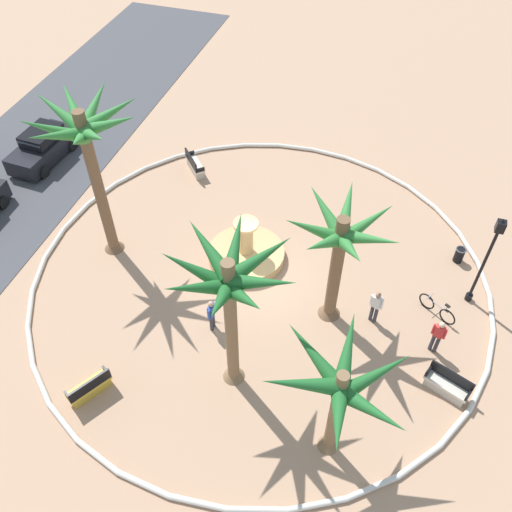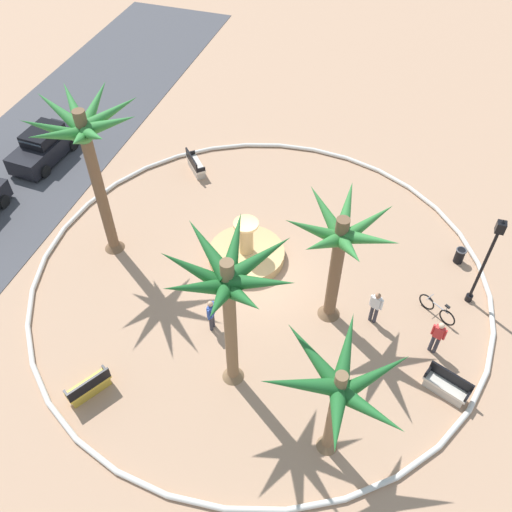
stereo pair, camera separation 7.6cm
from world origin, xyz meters
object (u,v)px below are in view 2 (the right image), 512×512
at_px(fountain, 246,253).
at_px(bench_north, 446,387).
at_px(bench_east, 196,166).
at_px(person_cyclist_helmet, 437,336).
at_px(person_cyclist_photo, 211,314).
at_px(person_pedestrian_stroll, 375,306).
at_px(palm_tree_near_fountain, 228,288).
at_px(lamppost, 488,256).
at_px(palm_tree_mid_plaza, 86,141).
at_px(bicycle_red_frame, 437,309).
at_px(bench_west, 89,387).
at_px(palm_tree_far_side, 338,389).
at_px(parked_car_second, 44,146).
at_px(trash_bin, 460,255).
at_px(palm_tree_by_curb, 340,243).

height_order(fountain, bench_north, fountain).
height_order(bench_east, person_cyclist_helmet, person_cyclist_helmet).
distance_m(person_cyclist_photo, person_pedestrian_stroll, 6.28).
distance_m(palm_tree_near_fountain, lamppost, 10.40).
height_order(palm_tree_near_fountain, palm_tree_mid_plaza, palm_tree_mid_plaza).
distance_m(palm_tree_near_fountain, person_pedestrian_stroll, 7.22).
distance_m(palm_tree_mid_plaza, person_cyclist_photo, 7.91).
relative_size(palm_tree_near_fountain, bicycle_red_frame, 4.33).
distance_m(lamppost, bicycle_red_frame, 2.82).
bearing_deg(lamppost, person_pedestrian_stroll, 122.32).
xyz_separation_m(bench_west, lamppost, (8.47, -12.50, 2.27)).
distance_m(fountain, person_cyclist_photo, 3.97).
xyz_separation_m(bench_north, person_pedestrian_stroll, (2.32, 2.97, 0.59)).
distance_m(palm_tree_near_fountain, bench_north, 8.87).
distance_m(palm_tree_far_side, bench_north, 5.79).
xyz_separation_m(palm_tree_far_side, person_cyclist_helmet, (4.82, -2.94, -2.67)).
bearing_deg(palm_tree_far_side, palm_tree_mid_plaza, 61.48).
relative_size(palm_tree_near_fountain, person_cyclist_photo, 3.97).
distance_m(bicycle_red_frame, person_cyclist_photo, 8.86).
xyz_separation_m(bench_east, person_cyclist_photo, (-8.91, -4.35, 0.55)).
xyz_separation_m(bench_west, bench_north, (3.90, -11.92, 0.00)).
bearing_deg(lamppost, person_cyclist_photo, 115.60).
bearing_deg(bench_east, bicycle_red_frame, -114.12).
distance_m(bench_west, person_pedestrian_stroll, 10.92).
distance_m(fountain, palm_tree_far_side, 9.49).
relative_size(palm_tree_mid_plaza, palm_tree_far_side, 1.53).
distance_m(bench_north, person_pedestrian_stroll, 3.82).
bearing_deg(person_cyclist_photo, parked_car_second, 58.43).
bearing_deg(palm_tree_far_side, bench_east, 38.40).
relative_size(palm_tree_mid_plaza, bench_west, 4.42).
distance_m(bench_west, trash_bin, 15.93).
bearing_deg(bicycle_red_frame, parked_car_second, 78.38).
xyz_separation_m(person_cyclist_photo, parked_car_second, (7.48, 12.18, -0.12)).
bearing_deg(person_cyclist_helmet, lamppost, -21.72).
height_order(fountain, parked_car_second, fountain).
distance_m(palm_tree_near_fountain, palm_tree_by_curb, 4.79).
height_order(palm_tree_mid_plaza, person_cyclist_helmet, palm_tree_mid_plaza).
distance_m(trash_bin, person_pedestrian_stroll, 5.29).
relative_size(palm_tree_near_fountain, palm_tree_by_curb, 1.18).
relative_size(person_cyclist_photo, parked_car_second, 0.39).
height_order(palm_tree_by_curb, palm_tree_far_side, palm_tree_by_curb).
distance_m(lamppost, trash_bin, 3.10).
relative_size(fountain, palm_tree_far_side, 0.70).
xyz_separation_m(palm_tree_near_fountain, person_pedestrian_stroll, (4.05, -4.37, -4.08)).
xyz_separation_m(palm_tree_far_side, person_cyclist_photo, (3.26, 5.30, -2.73)).
bearing_deg(person_pedestrian_stroll, bench_north, -128.00).
bearing_deg(person_cyclist_photo, palm_tree_mid_plaza, 64.51).
bearing_deg(parked_car_second, bench_west, -141.54).
relative_size(trash_bin, bicycle_red_frame, 0.49).
bearing_deg(lamppost, palm_tree_by_curb, 114.94).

